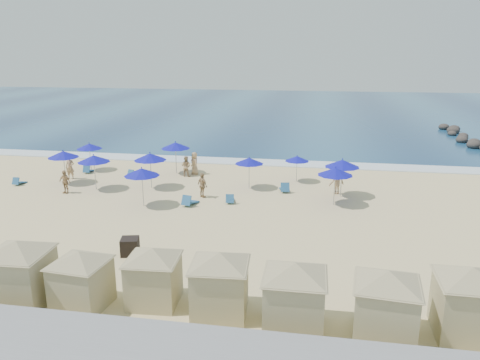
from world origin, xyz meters
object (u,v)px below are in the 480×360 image
object	(u,v)px
cabana_3	(220,275)
beachgoer_1	(186,166)
cabana_5	(386,296)
umbrella_1	(89,146)
umbrella_0	(63,154)
cabana_0	(19,264)
umbrella_7	(297,159)
cabana_4	(295,287)
umbrella_5	(142,172)
rock_jetty	(478,146)
umbrella_8	(342,163)
beachgoer_5	(65,182)
umbrella_2	(94,159)
cabana_2	(153,269)
beachgoer_3	(337,181)
umbrella_4	(150,157)
beachgoer_0	(70,167)
beachgoer_4	(195,163)
beachgoer_2	(202,185)
umbrella_3	(175,145)
umbrella_9	(335,171)
cabana_6	(470,293)
trash_bin	(130,246)
umbrella_6	(249,161)
cabana_1	(81,272)

from	to	relation	value
cabana_3	beachgoer_1	bearing A→B (deg)	109.80
cabana_5	umbrella_1	distance (m)	29.36
umbrella_0	umbrella_1	size ratio (longest dim) A/B	1.09
cabana_0	umbrella_7	xyz separation A→B (m)	(9.62, 19.72, 0.14)
cabana_4	umbrella_5	bearing A→B (deg)	130.33
rock_jetty	umbrella_7	distance (m)	23.10
umbrella_8	beachgoer_5	bearing A→B (deg)	-172.39
rock_jetty	umbrella_2	world-z (taller)	umbrella_2
rock_jetty	umbrella_5	xyz separation A→B (m)	(-26.75, -22.60, 1.88)
cabana_2	umbrella_2	world-z (taller)	umbrella_2
rock_jetty	cabana_3	distance (m)	39.28
beachgoer_1	beachgoer_3	size ratio (longest dim) A/B	0.91
umbrella_4	umbrella_8	xyz separation A→B (m)	(13.48, 0.26, 0.00)
rock_jetty	beachgoer_0	distance (m)	38.83
cabana_5	beachgoer_0	world-z (taller)	cabana_5
cabana_4	beachgoer_4	distance (m)	22.51
cabana_5	beachgoer_2	bearing A→B (deg)	124.80
cabana_3	beachgoer_1	xyz separation A→B (m)	(-6.92, 19.23, -0.74)
umbrella_4	umbrella_3	bearing A→B (deg)	83.18
umbrella_1	umbrella_9	xyz separation A→B (m)	(19.78, -5.80, 0.18)
umbrella_2	cabana_4	bearing A→B (deg)	-45.11
cabana_6	umbrella_1	xyz separation A→B (m)	(-24.01, 19.69, 0.42)
trash_bin	cabana_6	distance (m)	14.88
beachgoer_2	umbrella_0	bearing A→B (deg)	32.09
rock_jetty	trash_bin	xyz separation A→B (m)	(-24.64, -29.84, 0.06)
beachgoer_0	beachgoer_5	world-z (taller)	beachgoer_0
rock_jetty	beachgoer_4	distance (m)	29.33
umbrella_6	beachgoer_4	world-z (taller)	umbrella_6
cabana_2	umbrella_1	world-z (taller)	cabana_2
rock_jetty	umbrella_9	xyz separation A→B (m)	(-14.69, -20.33, 1.87)
rock_jetty	cabana_1	size ratio (longest dim) A/B	6.60
beachgoer_5	cabana_6	bearing A→B (deg)	-14.95
beachgoer_3	beachgoer_5	bearing A→B (deg)	-22.41
cabana_3	umbrella_7	size ratio (longest dim) A/B	2.09
cabana_4	beachgoer_5	bearing A→B (deg)	140.29
cabana_0	umbrella_7	size ratio (longest dim) A/B	2.22
cabana_5	umbrella_9	world-z (taller)	cabana_5
umbrella_4	cabana_1	bearing A→B (deg)	-78.92
cabana_2	cabana_3	bearing A→B (deg)	-6.10
umbrella_0	umbrella_4	world-z (taller)	umbrella_4
umbrella_6	beachgoer_5	xyz separation A→B (m)	(-12.47, -3.40, -1.22)
cabana_6	umbrella_6	xyz separation A→B (m)	(-10.20, 16.72, 0.41)
cabana_5	umbrella_3	size ratio (longest dim) A/B	1.66
rock_jetty	umbrella_7	xyz separation A→B (m)	(-17.38, -15.14, 1.44)
cabana_1	beachgoer_0	size ratio (longest dim) A/B	2.19
umbrella_0	beachgoer_2	size ratio (longest dim) A/B	1.51
cabana_1	cabana_5	bearing A→B (deg)	-0.61
beachgoer_2	beachgoer_4	bearing A→B (deg)	-29.35
trash_bin	cabana_6	xyz separation A→B (m)	(14.17, -4.37, 1.21)
umbrella_6	umbrella_3	bearing A→B (deg)	153.50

